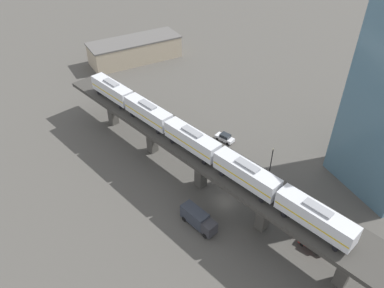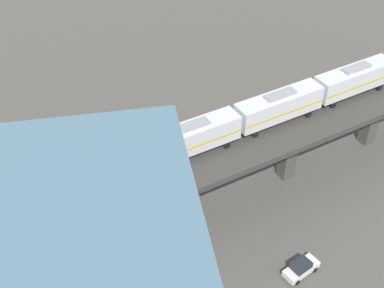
% 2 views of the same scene
% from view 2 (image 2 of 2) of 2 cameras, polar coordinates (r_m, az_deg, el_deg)
% --- Properties ---
extents(ground_plane, '(400.00, 400.00, 0.00)m').
position_cam_2_polar(ground_plane, '(66.89, -5.06, -9.55)').
color(ground_plane, '#4C4944').
extents(elevated_viaduct, '(38.87, 89.46, 8.81)m').
position_cam_2_polar(elevated_viaduct, '(61.36, -5.62, -5.02)').
color(elevated_viaduct, '#393733').
rests_on(elevated_viaduct, ground).
extents(subway_train, '(23.63, 59.70, 4.45)m').
position_cam_2_polar(subway_train, '(62.29, 0.00, 0.74)').
color(subway_train, silver).
rests_on(subway_train, elevated_viaduct).
extents(street_car_white, '(3.60, 4.74, 1.89)m').
position_cam_2_polar(street_car_white, '(63.45, 11.55, -12.83)').
color(street_car_white, silver).
rests_on(street_car_white, ground).
extents(street_car_silver, '(3.49, 4.75, 1.89)m').
position_cam_2_polar(street_car_silver, '(61.09, -3.36, -14.61)').
color(street_car_silver, '#B7BABF').
rests_on(street_car_silver, ground).
extents(delivery_truck, '(4.47, 7.54, 3.20)m').
position_cam_2_polar(delivery_truck, '(70.45, -8.30, -4.63)').
color(delivery_truck, '#333338').
rests_on(delivery_truck, ground).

